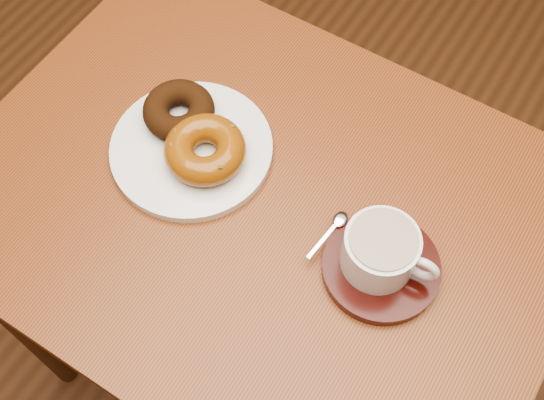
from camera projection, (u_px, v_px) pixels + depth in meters
The scene contains 8 objects.
ground at pixel (342, 332), 1.72m from camera, with size 6.00×6.00×0.00m, color #57321B.
cafe_table at pixel (261, 240), 1.08m from camera, with size 0.88×0.66×0.82m.
donut_plate at pixel (192, 149), 1.00m from camera, with size 0.24×0.24×0.01m, color white.
donut_cinnamon at pixel (179, 111), 1.00m from camera, with size 0.11×0.11×0.04m, color black.
donut_caramel at pixel (205, 150), 0.97m from camera, with size 0.13×0.13×0.04m.
saucer at pixel (381, 267), 0.91m from camera, with size 0.16×0.16×0.02m, color #320A06.
coffee_cup at pixel (381, 251), 0.88m from camera, with size 0.13×0.10×0.07m.
teaspoon at pixel (337, 223), 0.93m from camera, with size 0.02×0.09×0.01m.
Camera 1 is at (0.14, -0.55, 1.67)m, focal length 45.00 mm.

